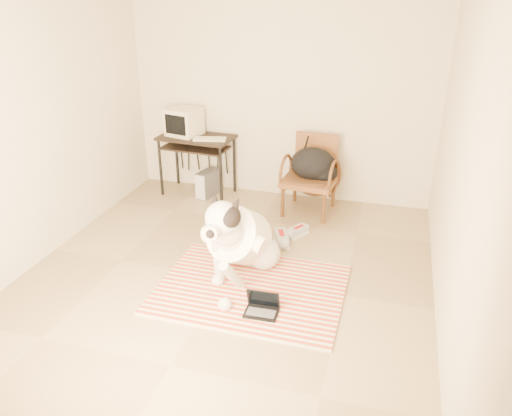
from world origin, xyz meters
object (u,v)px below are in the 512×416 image
at_px(pc_tower, 208,183).
at_px(crt_monitor, 184,122).
at_px(laptop, 262,307).
at_px(dog, 240,239).
at_px(computer_desk, 196,145).
at_px(backpack, 315,165).
at_px(rattan_chair, 311,175).

bearing_deg(pc_tower, crt_monitor, 167.80).
relative_size(laptop, crt_monitor, 0.64).
height_order(dog, computer_desk, dog).
xyz_separation_m(crt_monitor, pc_tower, (0.34, -0.07, -0.82)).
distance_m(laptop, computer_desk, 2.95).
relative_size(computer_desk, backpack, 1.73).
bearing_deg(pc_tower, rattan_chair, -3.46).
relative_size(laptop, pc_tower, 0.74).
relative_size(dog, backpack, 2.42).
distance_m(dog, rattan_chair, 1.77).
relative_size(computer_desk, rattan_chair, 1.06).
xyz_separation_m(laptop, crt_monitor, (-1.76, 2.46, 0.92)).
xyz_separation_m(laptop, computer_desk, (-1.58, 2.42, 0.63)).
xyz_separation_m(crt_monitor, backpack, (1.81, -0.20, -0.37)).
xyz_separation_m(laptop, rattan_chair, (0.01, 2.30, 0.41)).
height_order(computer_desk, backpack, backpack).
height_order(dog, laptop, dog).
distance_m(computer_desk, crt_monitor, 0.35).
height_order(crt_monitor, backpack, crt_monitor).
relative_size(laptop, rattan_chair, 0.32).
distance_m(dog, pc_tower, 2.10).
bearing_deg(backpack, dog, -104.73).
bearing_deg(dog, laptop, -56.05).
bearing_deg(pc_tower, backpack, -4.94).
bearing_deg(crt_monitor, rattan_chair, -5.16).
relative_size(crt_monitor, rattan_chair, 0.50).
bearing_deg(backpack, laptop, -91.45).
distance_m(computer_desk, backpack, 1.64).
height_order(computer_desk, crt_monitor, crt_monitor).
height_order(laptop, rattan_chair, rattan_chair).
bearing_deg(computer_desk, rattan_chair, -4.17).
bearing_deg(backpack, crt_monitor, 173.69).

